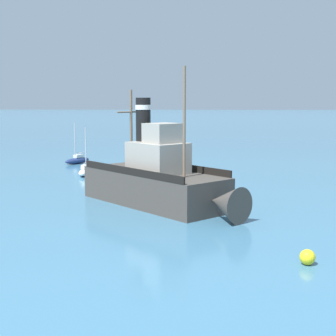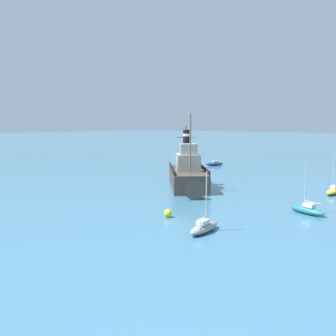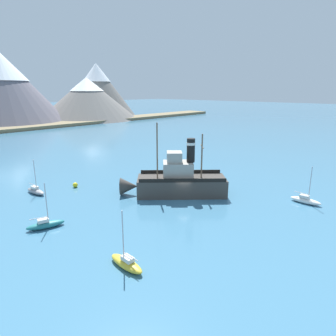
# 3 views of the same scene
# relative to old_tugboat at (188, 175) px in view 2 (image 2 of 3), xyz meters

# --- Properties ---
(ground_plane) EXTENTS (600.00, 600.00, 0.00)m
(ground_plane) POSITION_rel_old_tugboat_xyz_m (-0.60, -1.64, -1.83)
(ground_plane) COLOR teal
(old_tugboat) EXTENTS (12.42, 12.72, 9.90)m
(old_tugboat) POSITION_rel_old_tugboat_xyz_m (0.00, 0.00, 0.00)
(old_tugboat) COLOR #423D38
(old_tugboat) RESTS_ON ground
(sailboat_yellow) EXTENTS (1.25, 3.84, 4.90)m
(sailboat_yellow) POSITION_rel_old_tugboat_xyz_m (-16.12, -8.53, -1.40)
(sailboat_yellow) COLOR gold
(sailboat_yellow) RESTS_ON ground
(sailboat_grey) EXTENTS (1.44, 3.88, 4.90)m
(sailboat_grey) POSITION_rel_old_tugboat_xyz_m (-13.16, 14.62, -1.40)
(sailboat_grey) COLOR gray
(sailboat_grey) RESTS_ON ground
(sailboat_teal) EXTENTS (3.96, 2.16, 4.90)m
(sailboat_teal) POSITION_rel_old_tugboat_xyz_m (-17.22, 3.29, -1.40)
(sailboat_teal) COLOR #23757A
(sailboat_teal) RESTS_ON ground
(sailboat_white) EXTENTS (1.16, 3.82, 4.90)m
(sailboat_white) POSITION_rel_old_tugboat_xyz_m (8.53, -14.31, -1.40)
(sailboat_white) COLOR white
(sailboat_white) RESTS_ON ground
(sailboat_navy) EXTENTS (2.95, 3.80, 4.90)m
(sailboat_navy) POSITION_rel_old_tugboat_xyz_m (11.51, -23.49, -1.40)
(sailboat_navy) COLOR navy
(sailboat_navy) RESTS_ON ground
(mooring_buoy) EXTENTS (0.74, 0.74, 0.74)m
(mooring_buoy) POSITION_rel_old_tugboat_xyz_m (-7.95, 13.08, -1.46)
(mooring_buoy) COLOR yellow
(mooring_buoy) RESTS_ON ground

